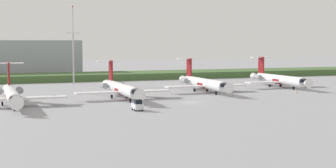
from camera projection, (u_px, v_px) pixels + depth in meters
ground_plane at (151, 91)px, 146.42m from camera, size 500.00×500.00×0.00m
grass_berm at (110, 76)px, 191.19m from camera, size 320.00×20.00×2.39m
regional_jet_nearest at (12, 94)px, 111.03m from camera, size 22.81×31.00×9.00m
regional_jet_second at (121, 88)px, 125.40m from camera, size 22.81×31.00×9.00m
regional_jet_third at (203, 83)px, 142.17m from camera, size 22.81×31.00×9.00m
regional_jet_fourth at (278, 79)px, 156.64m from camera, size 22.81×31.00×9.00m
antenna_mast at (73, 52)px, 169.39m from camera, size 4.40×0.50×25.44m
distant_hangar at (16, 59)px, 204.94m from camera, size 48.15×24.65×14.32m
baggage_tug at (137, 106)px, 104.15m from camera, size 1.72×3.20×2.30m
safety_cone_front_marker at (297, 92)px, 139.87m from camera, size 0.44×0.44×0.55m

